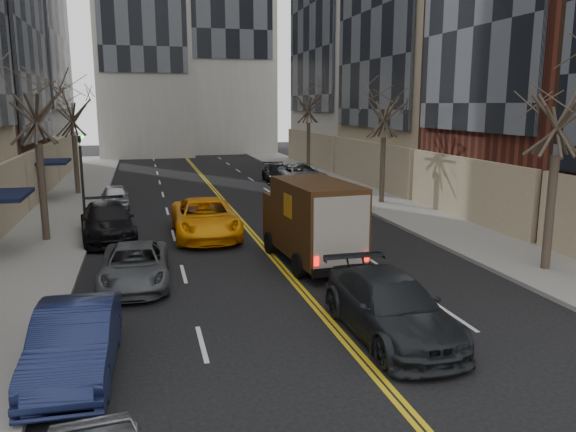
# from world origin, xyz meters

# --- Properties ---
(sidewalk_left) EXTENTS (4.00, 66.00, 0.15)m
(sidewalk_left) POSITION_xyz_m (-9.00, 27.00, 0.07)
(sidewalk_left) COLOR slate
(sidewalk_left) RESTS_ON ground
(sidewalk_right) EXTENTS (4.00, 66.00, 0.15)m
(sidewalk_right) POSITION_xyz_m (9.00, 27.00, 0.07)
(sidewalk_right) COLOR slate
(sidewalk_right) RESTS_ON ground
(tree_lf_mid) EXTENTS (3.20, 3.20, 8.91)m
(tree_lf_mid) POSITION_xyz_m (-8.80, 20.00, 6.60)
(tree_lf_mid) COLOR #382D23
(tree_lf_mid) RESTS_ON sidewalk_left
(tree_lf_far) EXTENTS (3.20, 3.20, 8.12)m
(tree_lf_far) POSITION_xyz_m (-8.80, 33.00, 6.02)
(tree_lf_far) COLOR #382D23
(tree_lf_far) RESTS_ON sidewalk_left
(tree_rt_near) EXTENTS (3.20, 3.20, 8.71)m
(tree_rt_near) POSITION_xyz_m (8.80, 11.00, 6.45)
(tree_rt_near) COLOR #382D23
(tree_rt_near) RESTS_ON sidewalk_right
(tree_rt_mid) EXTENTS (3.20, 3.20, 8.32)m
(tree_rt_mid) POSITION_xyz_m (8.80, 25.00, 6.17)
(tree_rt_mid) COLOR #382D23
(tree_rt_mid) RESTS_ON sidewalk_right
(tree_rt_far) EXTENTS (3.20, 3.20, 9.11)m
(tree_rt_far) POSITION_xyz_m (8.80, 40.00, 6.74)
(tree_rt_far) COLOR #382D23
(tree_rt_far) RESTS_ON sidewalk_right
(traffic_signal) EXTENTS (0.29, 0.26, 4.70)m
(traffic_signal) POSITION_xyz_m (-7.39, 22.00, 2.82)
(traffic_signal) COLOR black
(traffic_signal) RESTS_ON sidewalk_left
(ups_truck) EXTENTS (2.63, 5.80, 3.10)m
(ups_truck) POSITION_xyz_m (1.20, 14.17, 1.56)
(ups_truck) COLOR black
(ups_truck) RESTS_ON ground
(observer_sedan) EXTENTS (2.21, 5.35, 1.55)m
(observer_sedan) POSITION_xyz_m (1.20, 7.33, 0.77)
(observer_sedan) COLOR black
(observer_sedan) RESTS_ON ground
(taxi) EXTENTS (2.79, 5.98, 1.66)m
(taxi) POSITION_xyz_m (-2.12, 19.46, 0.83)
(taxi) COLOR #FB9D0A
(taxi) RESTS_ON ground
(pedestrian) EXTENTS (0.49, 0.67, 1.69)m
(pedestrian) POSITION_xyz_m (2.43, 13.01, 0.84)
(pedestrian) COLOR black
(pedestrian) RESTS_ON ground
(parked_lf_b) EXTENTS (1.79, 4.69, 1.53)m
(parked_lf_b) POSITION_xyz_m (-6.30, 7.09, 0.76)
(parked_lf_b) COLOR #12193A
(parked_lf_b) RESTS_ON ground
(parked_lf_c) EXTENTS (2.33, 4.75, 1.30)m
(parked_lf_c) POSITION_xyz_m (-5.10, 13.18, 0.65)
(parked_lf_c) COLOR #484C4F
(parked_lf_c) RESTS_ON ground
(parked_lf_d) EXTENTS (2.75, 5.57, 1.56)m
(parked_lf_d) POSITION_xyz_m (-6.30, 20.05, 0.78)
(parked_lf_d) COLOR black
(parked_lf_d) RESTS_ON ground
(parked_lf_e) EXTENTS (1.72, 3.81, 1.27)m
(parked_lf_e) POSITION_xyz_m (-6.30, 28.07, 0.63)
(parked_lf_e) COLOR #A1A4A9
(parked_lf_e) RESTS_ON ground
(parked_rt_a) EXTENTS (1.91, 4.24, 1.35)m
(parked_rt_a) POSITION_xyz_m (6.13, 24.39, 0.67)
(parked_rt_a) COLOR #505358
(parked_rt_a) RESTS_ON ground
(parked_rt_b) EXTENTS (2.71, 5.88, 1.63)m
(parked_rt_b) POSITION_xyz_m (6.30, 33.25, 0.82)
(parked_rt_b) COLOR #A9ABB0
(parked_rt_b) RESTS_ON ground
(parked_rt_c) EXTENTS (2.31, 4.84, 1.36)m
(parked_rt_c) POSITION_xyz_m (5.10, 35.92, 0.68)
(parked_rt_c) COLOR black
(parked_rt_c) RESTS_ON ground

